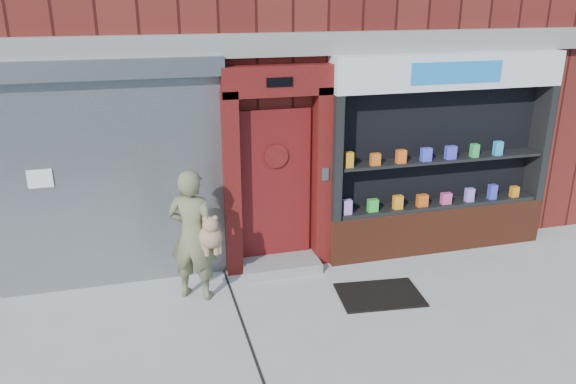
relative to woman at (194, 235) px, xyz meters
name	(u,v)px	position (x,y,z in m)	size (l,w,h in m)	color
ground	(376,326)	(2.00, -1.28, -0.88)	(80.00, 80.00, 0.00)	#9E9E99
shutter_bay	(106,164)	(-1.00, 0.65, 0.84)	(3.10, 0.30, 3.04)	gray
red_door_bay	(277,171)	(1.25, 0.58, 0.58)	(1.52, 0.58, 2.90)	#4A0D0C
pharmacy_bay	(440,164)	(3.74, 0.53, 0.49)	(3.50, 0.41, 3.00)	maroon
woman	(194,235)	(0.00, 0.00, 0.00)	(0.76, 0.67, 1.75)	#6B6A46
doormat	(380,295)	(2.33, -0.63, -0.86)	(1.08, 0.76, 0.03)	black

